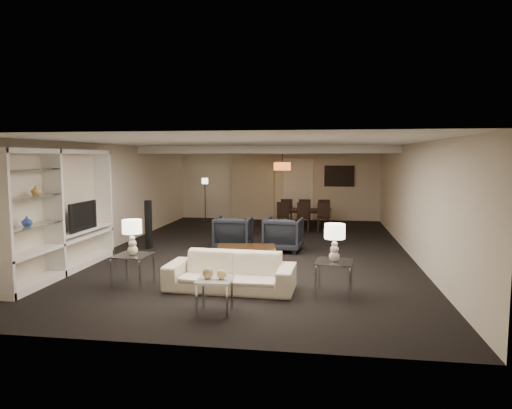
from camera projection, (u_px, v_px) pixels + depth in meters
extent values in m
plane|color=black|center=(256.00, 251.00, 10.77)|extent=(11.00, 11.00, 0.00)
cube|color=silver|center=(256.00, 144.00, 10.50)|extent=(7.00, 11.00, 0.02)
cube|color=beige|center=(279.00, 184.00, 16.05)|extent=(7.00, 0.02, 2.50)
cube|color=beige|center=(187.00, 241.00, 5.22)|extent=(7.00, 0.02, 2.50)
cube|color=beige|center=(115.00, 196.00, 11.14)|extent=(0.02, 11.00, 2.50)
cube|color=beige|center=(412.00, 200.00, 10.13)|extent=(0.02, 11.00, 2.50)
cube|color=silver|center=(273.00, 151.00, 13.96)|extent=(7.00, 4.00, 0.20)
cube|color=beige|center=(253.00, 185.00, 16.10)|extent=(1.50, 0.12, 2.40)
cube|color=silver|center=(298.00, 190.00, 15.94)|extent=(0.90, 0.05, 2.10)
cube|color=#142D38|center=(339.00, 176.00, 15.67)|extent=(0.95, 0.04, 0.65)
cylinder|color=#D8591E|center=(282.00, 166.00, 13.97)|extent=(0.52, 0.52, 0.24)
imported|color=beige|center=(230.00, 272.00, 7.57)|extent=(2.16, 0.93, 0.62)
imported|color=black|center=(233.00, 233.00, 10.90)|extent=(0.85, 0.87, 0.79)
imported|color=black|center=(283.00, 234.00, 10.72)|extent=(0.93, 0.96, 0.79)
sphere|color=tan|center=(208.00, 273.00, 6.48)|extent=(0.16, 0.16, 0.16)
sphere|color=#E8D27B|center=(222.00, 274.00, 6.45)|extent=(0.14, 0.14, 0.14)
imported|color=black|center=(78.00, 216.00, 9.08)|extent=(0.99, 0.13, 0.57)
imported|color=#224397|center=(27.00, 221.00, 7.55)|extent=(0.17, 0.17, 0.18)
imported|color=gold|center=(36.00, 190.00, 7.77)|extent=(0.16, 0.16, 0.17)
cube|color=black|center=(148.00, 225.00, 10.97)|extent=(0.15, 0.15, 1.17)
imported|color=black|center=(304.00, 219.00, 14.24)|extent=(1.67, 0.99, 0.57)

